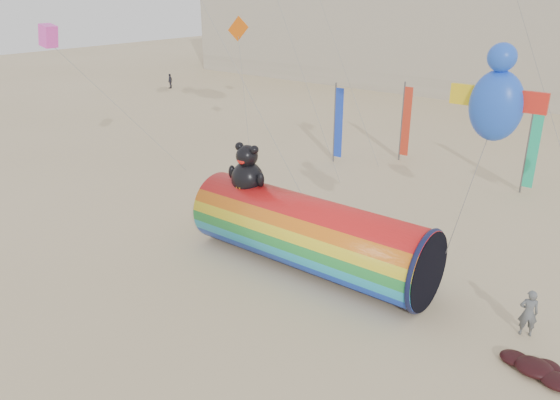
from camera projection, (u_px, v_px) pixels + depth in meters
The scene contains 5 objects.
ground at pixel (249, 260), 23.34m from camera, with size 160.00×160.00×0.00m, color #CCB58C.
windsock_assembly at pixel (309, 232), 22.19m from camera, with size 10.42×3.17×4.80m.
kite_handler at pixel (528, 313), 18.05m from camera, with size 0.62×0.41×1.69m, color #595D60.
fabric_bundle at pixel (541, 370), 16.39m from camera, with size 2.62×1.35×0.41m.
festival_banners at pixel (419, 130), 33.43m from camera, with size 12.10×3.13×5.20m.
Camera 1 is at (13.85, -15.51, 10.98)m, focal length 35.00 mm.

